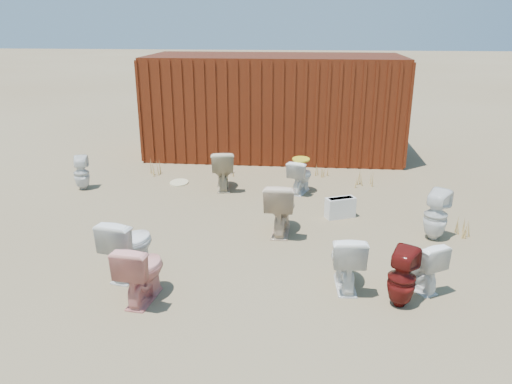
# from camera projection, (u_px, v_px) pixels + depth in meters

# --- Properties ---
(ground) EXTENTS (100.00, 100.00, 0.00)m
(ground) POSITION_uv_depth(u_px,v_px,m) (252.00, 238.00, 7.70)
(ground) COLOR brown
(ground) RESTS_ON ground
(shipping_container) EXTENTS (6.00, 2.40, 2.40)m
(shipping_container) POSITION_uv_depth(u_px,v_px,m) (274.00, 106.00, 12.20)
(shipping_container) COLOR #4C170C
(shipping_container) RESTS_ON ground
(toilet_front_a) EXTENTS (0.63, 0.89, 0.83)m
(toilet_front_a) POSITION_uv_depth(u_px,v_px,m) (129.00, 246.00, 6.49)
(toilet_front_a) COLOR white
(toilet_front_a) RESTS_ON ground
(toilet_front_pink) EXTENTS (0.51, 0.79, 0.76)m
(toilet_front_pink) POSITION_uv_depth(u_px,v_px,m) (142.00, 271.00, 5.91)
(toilet_front_pink) COLOR #E58D84
(toilet_front_pink) RESTS_ON ground
(toilet_front_c) EXTENTS (0.46, 0.75, 0.74)m
(toilet_front_c) POSITION_uv_depth(u_px,v_px,m) (346.00, 260.00, 6.20)
(toilet_front_c) COLOR white
(toilet_front_c) RESTS_ON ground
(toilet_front_maroon) EXTENTS (0.45, 0.45, 0.72)m
(toilet_front_maroon) POSITION_uv_depth(u_px,v_px,m) (402.00, 278.00, 5.78)
(toilet_front_maroon) COLOR #5C120F
(toilet_front_maroon) RESTS_ON ground
(toilet_front_e) EXTENTS (0.65, 0.74, 0.66)m
(toilet_front_e) POSITION_uv_depth(u_px,v_px,m) (419.00, 264.00, 6.19)
(toilet_front_e) COLOR white
(toilet_front_e) RESTS_ON ground
(toilet_back_a) EXTENTS (0.38, 0.38, 0.67)m
(toilet_back_a) POSITION_uv_depth(u_px,v_px,m) (81.00, 173.00, 9.82)
(toilet_back_a) COLOR white
(toilet_back_a) RESTS_ON ground
(toilet_back_beige_left) EXTENTS (0.57, 0.84, 0.79)m
(toilet_back_beige_left) POSITION_uv_depth(u_px,v_px,m) (223.00, 169.00, 9.84)
(toilet_back_beige_left) COLOR beige
(toilet_back_beige_left) RESTS_ON ground
(toilet_back_beige_right) EXTENTS (0.51, 0.85, 0.85)m
(toilet_back_beige_right) POSITION_uv_depth(u_px,v_px,m) (281.00, 207.00, 7.79)
(toilet_back_beige_right) COLOR beige
(toilet_back_beige_right) RESTS_ON ground
(toilet_back_yellowlid) EXTENTS (0.57, 0.73, 0.66)m
(toilet_back_yellowlid) POSITION_uv_depth(u_px,v_px,m) (301.00, 176.00, 9.64)
(toilet_back_yellowlid) COLOR white
(toilet_back_yellowlid) RESTS_ON ground
(toilet_back_e) EXTENTS (0.50, 0.50, 0.78)m
(toilet_back_e) POSITION_uv_depth(u_px,v_px,m) (436.00, 215.00, 7.56)
(toilet_back_e) COLOR white
(toilet_back_e) RESTS_ON ground
(yellow_lid) EXTENTS (0.33, 0.42, 0.02)m
(yellow_lid) POSITION_uv_depth(u_px,v_px,m) (301.00, 159.00, 9.53)
(yellow_lid) COLOR gold
(yellow_lid) RESTS_ON toilet_back_yellowlid
(loose_tank) EXTENTS (0.54, 0.39, 0.35)m
(loose_tank) POSITION_uv_depth(u_px,v_px,m) (340.00, 208.00, 8.46)
(loose_tank) COLOR silver
(loose_tank) RESTS_ON ground
(loose_lid_near) EXTENTS (0.41, 0.52, 0.02)m
(loose_lid_near) POSITION_uv_depth(u_px,v_px,m) (179.00, 182.00, 10.29)
(loose_lid_near) COLOR beige
(loose_lid_near) RESTS_ON ground
(loose_lid_far) EXTENTS (0.52, 0.58, 0.02)m
(loose_lid_far) POSITION_uv_depth(u_px,v_px,m) (226.00, 171.00, 11.07)
(loose_lid_far) COLOR tan
(loose_lid_far) RESTS_ON ground
(weed_clump_a) EXTENTS (0.36, 0.36, 0.30)m
(weed_clump_a) POSITION_uv_depth(u_px,v_px,m) (157.00, 168.00, 10.79)
(weed_clump_a) COLOR #AC8944
(weed_clump_a) RESTS_ON ground
(weed_clump_b) EXTENTS (0.32, 0.32, 0.24)m
(weed_clump_b) POSITION_uv_depth(u_px,v_px,m) (297.00, 186.00, 9.75)
(weed_clump_b) COLOR #AC8944
(weed_clump_b) RESTS_ON ground
(weed_clump_c) EXTENTS (0.36, 0.36, 0.31)m
(weed_clump_c) POSITION_uv_depth(u_px,v_px,m) (363.00, 178.00, 10.09)
(weed_clump_c) COLOR #AC8944
(weed_clump_c) RESTS_ON ground
(weed_clump_d) EXTENTS (0.30, 0.30, 0.28)m
(weed_clump_d) POSITION_uv_depth(u_px,v_px,m) (227.00, 170.00, 10.72)
(weed_clump_d) COLOR #AC8944
(weed_clump_d) RESTS_ON ground
(weed_clump_e) EXTENTS (0.34, 0.34, 0.27)m
(weed_clump_e) POSITION_uv_depth(u_px,v_px,m) (324.00, 170.00, 10.73)
(weed_clump_e) COLOR #AC8944
(weed_clump_e) RESTS_ON ground
(weed_clump_f) EXTENTS (0.28, 0.28, 0.27)m
(weed_clump_f) POSITION_uv_depth(u_px,v_px,m) (464.00, 227.00, 7.77)
(weed_clump_f) COLOR #AC8944
(weed_clump_f) RESTS_ON ground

